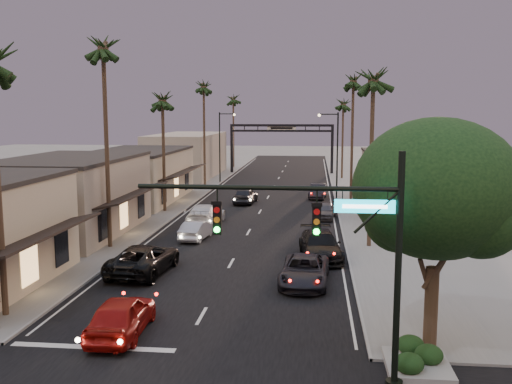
% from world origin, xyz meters
% --- Properties ---
extents(ground, '(200.00, 200.00, 0.00)m').
position_xyz_m(ground, '(0.00, 40.00, 0.00)').
color(ground, slate).
rests_on(ground, ground).
extents(road, '(14.00, 120.00, 0.02)m').
position_xyz_m(road, '(0.00, 45.00, 0.00)').
color(road, black).
rests_on(road, ground).
extents(sidewalk_left, '(5.00, 92.00, 0.12)m').
position_xyz_m(sidewalk_left, '(-9.50, 52.00, 0.06)').
color(sidewalk_left, slate).
rests_on(sidewalk_left, ground).
extents(sidewalk_right, '(5.00, 92.00, 0.12)m').
position_xyz_m(sidewalk_right, '(9.50, 52.00, 0.06)').
color(sidewalk_right, slate).
rests_on(sidewalk_right, ground).
extents(storefront_mid, '(8.00, 14.00, 5.50)m').
position_xyz_m(storefront_mid, '(-13.00, 26.00, 2.75)').
color(storefront_mid, gray).
rests_on(storefront_mid, ground).
extents(storefront_far, '(8.00, 16.00, 5.00)m').
position_xyz_m(storefront_far, '(-13.00, 42.00, 2.50)').
color(storefront_far, '#BCB090').
rests_on(storefront_far, ground).
extents(storefront_dist, '(8.00, 20.00, 6.00)m').
position_xyz_m(storefront_dist, '(-13.00, 65.00, 3.00)').
color(storefront_dist, gray).
rests_on(storefront_dist, ground).
extents(building_right, '(8.00, 18.00, 5.00)m').
position_xyz_m(building_right, '(14.00, 40.00, 2.50)').
color(building_right, gray).
rests_on(building_right, ground).
extents(traffic_signal, '(8.51, 0.22, 7.80)m').
position_xyz_m(traffic_signal, '(5.69, 4.00, 5.08)').
color(traffic_signal, black).
rests_on(traffic_signal, ground).
extents(corner_tree, '(6.20, 6.20, 8.80)m').
position_xyz_m(corner_tree, '(9.48, 7.45, 5.98)').
color(corner_tree, '#38281C').
rests_on(corner_tree, ground).
extents(planter, '(2.20, 2.60, 0.24)m').
position_xyz_m(planter, '(8.60, 5.50, 0.00)').
color(planter, gray).
rests_on(planter, ground).
extents(arch, '(15.20, 0.40, 7.27)m').
position_xyz_m(arch, '(0.00, 70.00, 5.53)').
color(arch, black).
rests_on(arch, ground).
extents(streetlight_right, '(2.13, 0.30, 9.00)m').
position_xyz_m(streetlight_right, '(6.92, 45.00, 5.33)').
color(streetlight_right, black).
rests_on(streetlight_right, ground).
extents(streetlight_left, '(2.13, 0.30, 9.00)m').
position_xyz_m(streetlight_left, '(-6.92, 58.00, 5.33)').
color(streetlight_left, black).
rests_on(streetlight_left, ground).
extents(palm_lb, '(3.20, 3.20, 15.20)m').
position_xyz_m(palm_lb, '(-8.60, 22.00, 13.39)').
color(palm_lb, '#38281C').
rests_on(palm_lb, ground).
extents(palm_lc, '(3.20, 3.20, 12.20)m').
position_xyz_m(palm_lc, '(-8.60, 36.00, 10.47)').
color(palm_lc, '#38281C').
rests_on(palm_lc, ground).
extents(palm_ld, '(3.20, 3.20, 14.20)m').
position_xyz_m(palm_ld, '(-8.60, 55.00, 12.42)').
color(palm_ld, '#38281C').
rests_on(palm_ld, ground).
extents(palm_ra, '(3.20, 3.20, 13.20)m').
position_xyz_m(palm_ra, '(8.60, 24.00, 11.44)').
color(palm_ra, '#38281C').
rests_on(palm_ra, ground).
extents(palm_rb, '(3.20, 3.20, 14.20)m').
position_xyz_m(palm_rb, '(8.60, 44.00, 12.42)').
color(palm_rb, '#38281C').
rests_on(palm_rb, ground).
extents(palm_rc, '(3.20, 3.20, 12.20)m').
position_xyz_m(palm_rc, '(8.60, 64.00, 10.47)').
color(palm_rc, '#38281C').
rests_on(palm_rc, ground).
extents(palm_far, '(3.20, 3.20, 13.20)m').
position_xyz_m(palm_far, '(-8.30, 78.00, 11.44)').
color(palm_far, '#38281C').
rests_on(palm_far, ground).
extents(oncoming_red, '(2.12, 4.89, 1.64)m').
position_xyz_m(oncoming_red, '(-2.80, 7.56, 0.82)').
color(oncoming_red, maroon).
rests_on(oncoming_red, ground).
extents(oncoming_pickup, '(3.22, 6.13, 1.65)m').
position_xyz_m(oncoming_pickup, '(-4.56, 16.40, 0.82)').
color(oncoming_pickup, black).
rests_on(oncoming_pickup, ground).
extents(oncoming_silver, '(1.90, 4.24, 1.35)m').
position_xyz_m(oncoming_silver, '(-3.41, 25.17, 0.68)').
color(oncoming_silver, '#A7A7AC').
rests_on(oncoming_silver, ground).
extents(oncoming_white, '(2.63, 5.81, 1.65)m').
position_xyz_m(oncoming_white, '(-3.79, 30.67, 0.83)').
color(oncoming_white, silver).
rests_on(oncoming_white, ground).
extents(oncoming_dgrey, '(2.29, 4.86, 1.61)m').
position_xyz_m(oncoming_dgrey, '(-1.92, 41.69, 0.80)').
color(oncoming_dgrey, black).
rests_on(oncoming_dgrey, ground).
extents(curbside_near, '(2.71, 5.39, 1.47)m').
position_xyz_m(curbside_near, '(4.46, 15.24, 0.73)').
color(curbside_near, black).
rests_on(curbside_near, ground).
extents(curbside_black, '(2.99, 5.98, 1.67)m').
position_xyz_m(curbside_black, '(5.33, 20.74, 0.83)').
color(curbside_black, black).
rests_on(curbside_black, ground).
extents(curbside_grey, '(2.07, 4.11, 1.34)m').
position_xyz_m(curbside_grey, '(5.86, 34.13, 0.67)').
color(curbside_grey, '#414145').
rests_on(curbside_grey, ground).
extents(curbside_far, '(2.03, 4.63, 1.48)m').
position_xyz_m(curbside_far, '(5.27, 45.83, 0.74)').
color(curbside_far, black).
rests_on(curbside_far, ground).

